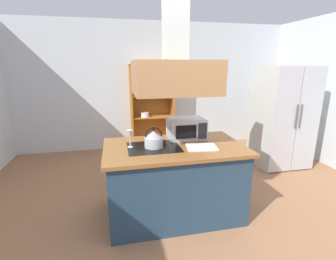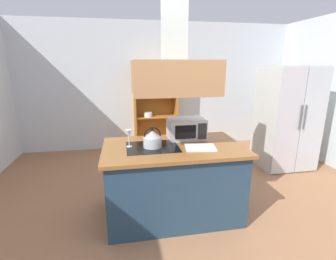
{
  "view_description": "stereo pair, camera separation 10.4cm",
  "coord_description": "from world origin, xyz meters",
  "px_view_note": "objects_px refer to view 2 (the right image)",
  "views": [
    {
      "loc": [
        -0.88,
        -2.4,
        1.83
      ],
      "look_at": [
        -0.22,
        0.6,
        1.0
      ],
      "focal_mm": 26.14,
      "sensor_mm": 36.0,
      "label": 1
    },
    {
      "loc": [
        -0.78,
        -2.42,
        1.83
      ],
      "look_at": [
        -0.22,
        0.6,
        1.0
      ],
      "focal_mm": 26.14,
      "sensor_mm": 36.0,
      "label": 2
    }
  ],
  "objects_px": {
    "cutting_board": "(200,148)",
    "wine_glass_on_counter": "(129,134)",
    "dish_cabinet": "(155,112)",
    "microwave": "(187,128)",
    "refrigerator": "(287,118)",
    "kettle": "(152,139)"
  },
  "relations": [
    {
      "from": "refrigerator",
      "to": "kettle",
      "type": "height_order",
      "value": "refrigerator"
    },
    {
      "from": "cutting_board",
      "to": "wine_glass_on_counter",
      "type": "distance_m",
      "value": 0.83
    },
    {
      "from": "dish_cabinet",
      "to": "wine_glass_on_counter",
      "type": "relative_size",
      "value": 8.87
    },
    {
      "from": "cutting_board",
      "to": "wine_glass_on_counter",
      "type": "bearing_deg",
      "value": 166.08
    },
    {
      "from": "refrigerator",
      "to": "wine_glass_on_counter",
      "type": "relative_size",
      "value": 8.8
    },
    {
      "from": "kettle",
      "to": "wine_glass_on_counter",
      "type": "bearing_deg",
      "value": 167.83
    },
    {
      "from": "dish_cabinet",
      "to": "wine_glass_on_counter",
      "type": "height_order",
      "value": "dish_cabinet"
    },
    {
      "from": "cutting_board",
      "to": "wine_glass_on_counter",
      "type": "relative_size",
      "value": 1.65
    },
    {
      "from": "cutting_board",
      "to": "microwave",
      "type": "height_order",
      "value": "microwave"
    },
    {
      "from": "microwave",
      "to": "wine_glass_on_counter",
      "type": "xyz_separation_m",
      "value": [
        -0.74,
        -0.22,
        0.02
      ]
    },
    {
      "from": "dish_cabinet",
      "to": "wine_glass_on_counter",
      "type": "distance_m",
      "value": 2.57
    },
    {
      "from": "microwave",
      "to": "wine_glass_on_counter",
      "type": "bearing_deg",
      "value": -163.56
    },
    {
      "from": "dish_cabinet",
      "to": "microwave",
      "type": "xyz_separation_m",
      "value": [
        0.11,
        -2.26,
        0.22
      ]
    },
    {
      "from": "microwave",
      "to": "refrigerator",
      "type": "bearing_deg",
      "value": 22.63
    },
    {
      "from": "wine_glass_on_counter",
      "to": "microwave",
      "type": "bearing_deg",
      "value": 16.44
    },
    {
      "from": "dish_cabinet",
      "to": "cutting_board",
      "type": "xyz_separation_m",
      "value": [
        0.17,
        -2.67,
        0.1
      ]
    },
    {
      "from": "dish_cabinet",
      "to": "cutting_board",
      "type": "height_order",
      "value": "dish_cabinet"
    },
    {
      "from": "refrigerator",
      "to": "cutting_board",
      "type": "xyz_separation_m",
      "value": [
        -2.01,
        -1.28,
        0.0
      ]
    },
    {
      "from": "cutting_board",
      "to": "wine_glass_on_counter",
      "type": "height_order",
      "value": "wine_glass_on_counter"
    },
    {
      "from": "microwave",
      "to": "dish_cabinet",
      "type": "bearing_deg",
      "value": 92.86
    },
    {
      "from": "cutting_board",
      "to": "microwave",
      "type": "xyz_separation_m",
      "value": [
        -0.06,
        0.42,
        0.12
      ]
    },
    {
      "from": "kettle",
      "to": "cutting_board",
      "type": "distance_m",
      "value": 0.56
    }
  ]
}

